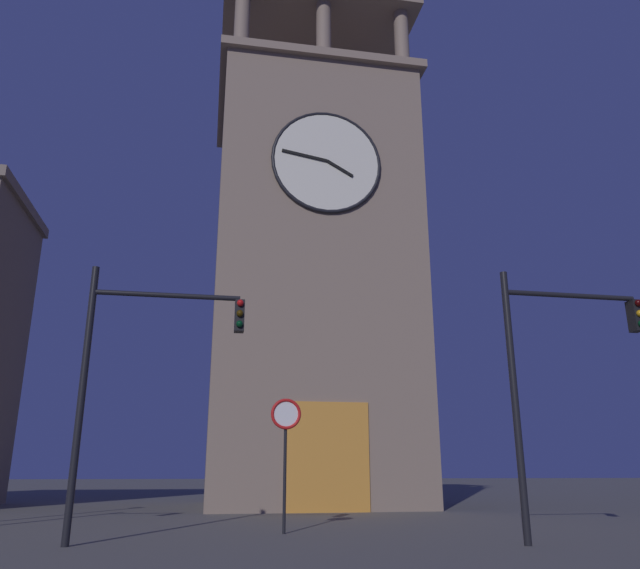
% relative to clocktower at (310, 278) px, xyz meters
% --- Properties ---
extents(ground_plane, '(200.00, 200.00, 0.00)m').
position_rel_clocktower_xyz_m(ground_plane, '(2.95, 2.72, -10.35)').
color(ground_plane, '#56544F').
extents(clocktower, '(9.54, 9.31, 26.67)m').
position_rel_clocktower_xyz_m(clocktower, '(0.00, 0.00, 0.00)').
color(clocktower, gray).
rests_on(clocktower, ground_plane).
extents(traffic_signal_near, '(3.50, 0.41, 5.94)m').
position_rel_clocktower_xyz_m(traffic_signal_near, '(6.12, 13.70, -6.49)').
color(traffic_signal_near, black).
rests_on(traffic_signal_near, ground_plane).
extents(traffic_signal_mid, '(3.45, 0.41, 5.87)m').
position_rel_clocktower_xyz_m(traffic_signal_mid, '(-3.14, 15.20, -6.49)').
color(traffic_signal_mid, black).
rests_on(traffic_signal_mid, ground_plane).
extents(no_horn_sign, '(0.78, 0.14, 3.25)m').
position_rel_clocktower_xyz_m(no_horn_sign, '(2.53, 11.87, -7.80)').
color(no_horn_sign, black).
rests_on(no_horn_sign, ground_plane).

